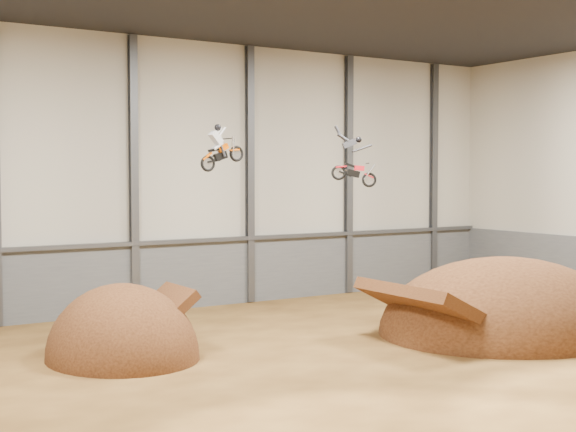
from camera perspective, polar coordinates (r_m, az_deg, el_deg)
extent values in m
plane|color=#4E3215|center=(30.32, 5.69, -10.43)|extent=(40.00, 40.00, 0.00)
cube|color=beige|center=(42.35, -6.80, 2.93)|extent=(40.00, 0.10, 14.00)
cube|color=#595C61|center=(42.59, -6.70, -4.15)|extent=(39.80, 0.18, 3.50)
cube|color=#47494F|center=(42.27, -6.63, -1.75)|extent=(39.80, 0.35, 0.20)
cube|color=#47494F|center=(40.85, -10.92, 2.89)|extent=(0.40, 0.36, 13.90)
cube|color=#47494F|center=(43.71, -2.73, 2.95)|extent=(0.40, 0.36, 13.90)
cube|color=#47494F|center=(47.33, 4.33, 2.95)|extent=(0.40, 0.36, 13.90)
cube|color=#47494F|center=(51.57, 10.31, 2.91)|extent=(0.40, 0.36, 13.90)
ellipsoid|color=#381C0E|center=(31.78, -11.67, -9.86)|extent=(5.71, 6.59, 5.71)
ellipsoid|color=#381C0E|center=(37.25, 15.11, -7.99)|extent=(11.63, 10.29, 6.71)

